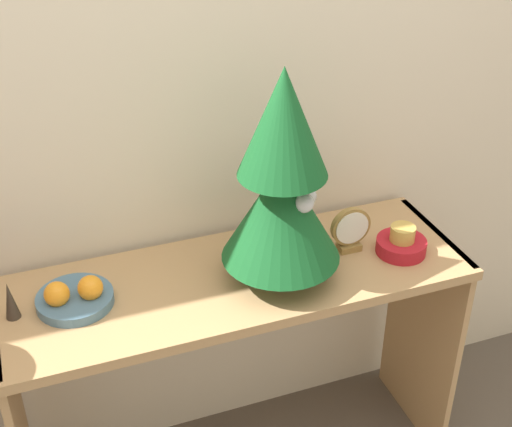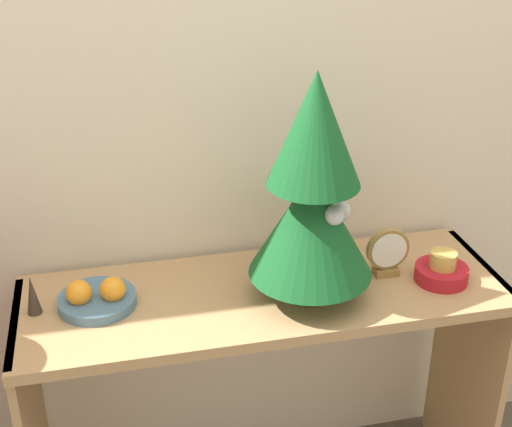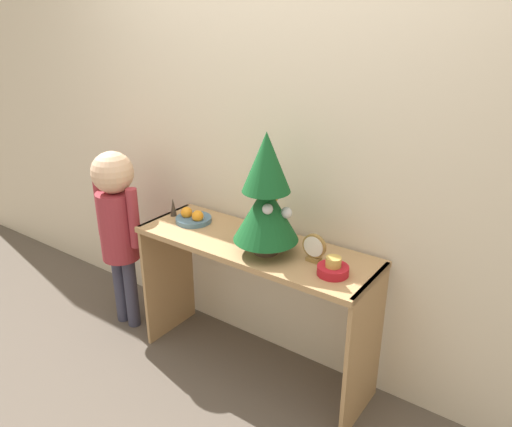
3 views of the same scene
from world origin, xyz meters
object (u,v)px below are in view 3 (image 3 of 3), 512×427
(mini_tree, at_px, (266,196))
(child_figure, at_px, (117,217))
(singing_bowl, at_px, (333,269))
(fruit_bowl, at_px, (193,218))
(figurine, at_px, (173,207))
(desk_clock, at_px, (314,248))

(mini_tree, relative_size, child_figure, 0.53)
(singing_bowl, relative_size, child_figure, 0.13)
(singing_bowl, distance_m, child_figure, 1.39)
(fruit_bowl, bearing_deg, child_figure, -164.14)
(fruit_bowl, distance_m, figurine, 0.16)
(fruit_bowl, height_order, singing_bowl, singing_bowl)
(figurine, bearing_deg, singing_bowl, -4.44)
(singing_bowl, height_order, desk_clock, desk_clock)
(singing_bowl, bearing_deg, mini_tree, 178.84)
(desk_clock, xyz_separation_m, child_figure, (-1.25, -0.12, -0.11))
(desk_clock, bearing_deg, singing_bowl, -24.88)
(mini_tree, relative_size, desk_clock, 4.34)
(fruit_bowl, height_order, desk_clock, desk_clock)
(child_figure, bearing_deg, mini_tree, 3.65)
(desk_clock, bearing_deg, figurine, 178.72)
(fruit_bowl, xyz_separation_m, figurine, (-0.15, 0.00, 0.03))
(desk_clock, height_order, child_figure, child_figure)
(fruit_bowl, distance_m, child_figure, 0.50)
(mini_tree, height_order, singing_bowl, mini_tree)
(desk_clock, bearing_deg, fruit_bowl, 178.72)
(mini_tree, bearing_deg, figurine, 173.82)
(figurine, bearing_deg, desk_clock, -1.28)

